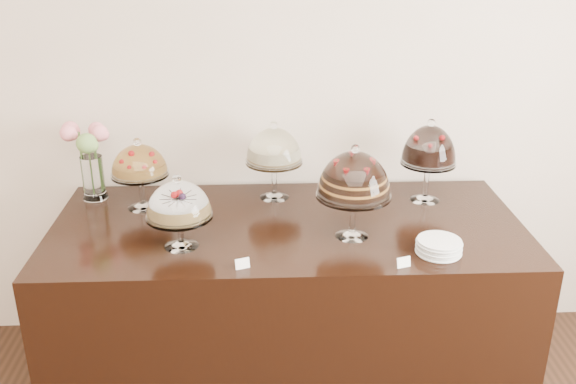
{
  "coord_description": "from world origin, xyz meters",
  "views": [
    {
      "loc": [
        -0.16,
        -0.26,
        2.2
      ],
      "look_at": [
        -0.04,
        2.4,
        1.08
      ],
      "focal_mm": 40.0,
      "sensor_mm": 36.0,
      "label": 1
    }
  ],
  "objects_px": {
    "cake_stand_choco_layer": "(354,178)",
    "flower_vase": "(88,154)",
    "plate_stack": "(439,247)",
    "display_counter": "(288,305)",
    "cake_stand_sugar_sponge": "(179,203)",
    "cake_stand_cheesecake": "(274,149)",
    "cake_stand_dark_choco": "(429,149)",
    "cake_stand_fruit_tart": "(139,164)"
  },
  "relations": [
    {
      "from": "cake_stand_sugar_sponge",
      "to": "flower_vase",
      "type": "distance_m",
      "value": 0.75
    },
    {
      "from": "display_counter",
      "to": "cake_stand_dark_choco",
      "type": "relative_size",
      "value": 5.16
    },
    {
      "from": "plate_stack",
      "to": "cake_stand_cheesecake",
      "type": "bearing_deg",
      "value": 136.98
    },
    {
      "from": "display_counter",
      "to": "flower_vase",
      "type": "height_order",
      "value": "flower_vase"
    },
    {
      "from": "cake_stand_sugar_sponge",
      "to": "cake_stand_choco_layer",
      "type": "relative_size",
      "value": 0.77
    },
    {
      "from": "display_counter",
      "to": "cake_stand_choco_layer",
      "type": "distance_m",
      "value": 0.8
    },
    {
      "from": "cake_stand_dark_choco",
      "to": "cake_stand_fruit_tart",
      "type": "distance_m",
      "value": 1.42
    },
    {
      "from": "plate_stack",
      "to": "display_counter",
      "type": "bearing_deg",
      "value": 152.9
    },
    {
      "from": "cake_stand_choco_layer",
      "to": "cake_stand_fruit_tart",
      "type": "relative_size",
      "value": 1.2
    },
    {
      "from": "cake_stand_cheesecake",
      "to": "plate_stack",
      "type": "height_order",
      "value": "cake_stand_cheesecake"
    },
    {
      "from": "cake_stand_dark_choco",
      "to": "cake_stand_fruit_tart",
      "type": "bearing_deg",
      "value": -178.6
    },
    {
      "from": "cake_stand_choco_layer",
      "to": "plate_stack",
      "type": "distance_m",
      "value": 0.46
    },
    {
      "from": "cake_stand_cheesecake",
      "to": "cake_stand_fruit_tart",
      "type": "xyz_separation_m",
      "value": [
        -0.65,
        -0.1,
        -0.03
      ]
    },
    {
      "from": "cake_stand_choco_layer",
      "to": "cake_stand_cheesecake",
      "type": "height_order",
      "value": "cake_stand_choco_layer"
    },
    {
      "from": "cake_stand_sugar_sponge",
      "to": "cake_stand_cheesecake",
      "type": "xyz_separation_m",
      "value": [
        0.42,
        0.53,
        0.06
      ]
    },
    {
      "from": "cake_stand_dark_choco",
      "to": "plate_stack",
      "type": "relative_size",
      "value": 2.24
    },
    {
      "from": "display_counter",
      "to": "flower_vase",
      "type": "distance_m",
      "value": 1.24
    },
    {
      "from": "plate_stack",
      "to": "cake_stand_fruit_tart",
      "type": "bearing_deg",
      "value": 158.14
    },
    {
      "from": "display_counter",
      "to": "plate_stack",
      "type": "height_order",
      "value": "plate_stack"
    },
    {
      "from": "cake_stand_sugar_sponge",
      "to": "plate_stack",
      "type": "height_order",
      "value": "cake_stand_sugar_sponge"
    },
    {
      "from": "display_counter",
      "to": "flower_vase",
      "type": "relative_size",
      "value": 5.48
    },
    {
      "from": "display_counter",
      "to": "plate_stack",
      "type": "distance_m",
      "value": 0.86
    },
    {
      "from": "cake_stand_fruit_tart",
      "to": "flower_vase",
      "type": "bearing_deg",
      "value": 154.87
    },
    {
      "from": "display_counter",
      "to": "cake_stand_fruit_tart",
      "type": "height_order",
      "value": "cake_stand_fruit_tart"
    },
    {
      "from": "cake_stand_choco_layer",
      "to": "flower_vase",
      "type": "height_order",
      "value": "cake_stand_choco_layer"
    },
    {
      "from": "cake_stand_dark_choco",
      "to": "cake_stand_cheesecake",
      "type": "bearing_deg",
      "value": 174.92
    },
    {
      "from": "cake_stand_fruit_tart",
      "to": "plate_stack",
      "type": "relative_size",
      "value": 1.89
    },
    {
      "from": "cake_stand_sugar_sponge",
      "to": "cake_stand_cheesecake",
      "type": "distance_m",
      "value": 0.67
    },
    {
      "from": "cake_stand_fruit_tart",
      "to": "flower_vase",
      "type": "height_order",
      "value": "flower_vase"
    },
    {
      "from": "cake_stand_choco_layer",
      "to": "plate_stack",
      "type": "height_order",
      "value": "cake_stand_choco_layer"
    },
    {
      "from": "display_counter",
      "to": "cake_stand_cheesecake",
      "type": "relative_size",
      "value": 5.44
    },
    {
      "from": "cake_stand_sugar_sponge",
      "to": "cake_stand_dark_choco",
      "type": "xyz_separation_m",
      "value": [
        1.18,
        0.46,
        0.07
      ]
    },
    {
      "from": "flower_vase",
      "to": "cake_stand_cheesecake",
      "type": "bearing_deg",
      "value": -1.55
    },
    {
      "from": "cake_stand_choco_layer",
      "to": "flower_vase",
      "type": "relative_size",
      "value": 1.08
    },
    {
      "from": "cake_stand_choco_layer",
      "to": "plate_stack",
      "type": "bearing_deg",
      "value": -27.31
    },
    {
      "from": "display_counter",
      "to": "cake_stand_dark_choco",
      "type": "bearing_deg",
      "value": 19.3
    },
    {
      "from": "display_counter",
      "to": "cake_stand_cheesecake",
      "type": "distance_m",
      "value": 0.78
    },
    {
      "from": "cake_stand_cheesecake",
      "to": "cake_stand_fruit_tart",
      "type": "height_order",
      "value": "cake_stand_cheesecake"
    },
    {
      "from": "cake_stand_choco_layer",
      "to": "cake_stand_dark_choco",
      "type": "xyz_separation_m",
      "value": [
        0.43,
        0.39,
        -0.01
      ]
    },
    {
      "from": "cake_stand_sugar_sponge",
      "to": "plate_stack",
      "type": "distance_m",
      "value": 1.12
    },
    {
      "from": "cake_stand_sugar_sponge",
      "to": "display_counter",
      "type": "bearing_deg",
      "value": 24.05
    },
    {
      "from": "cake_stand_choco_layer",
      "to": "plate_stack",
      "type": "xyz_separation_m",
      "value": [
        0.35,
        -0.18,
        -0.25
      ]
    }
  ]
}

